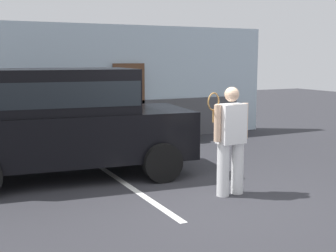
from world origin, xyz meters
The scene contains 6 objects.
ground_plane centered at (0.00, 0.00, 0.00)m, with size 40.00×40.00×0.00m, color #2D2D33.
parking_stripe_1 centered at (-0.82, 1.50, 0.00)m, with size 0.12×4.40×0.01m, color silver.
house_frontage centered at (0.01, 5.74, 1.47)m, with size 10.41×0.40×3.12m.
parked_suv centered at (-1.69, 2.49, 1.15)m, with size 4.79×2.58×2.05m.
tennis_player_man centered at (0.50, 0.14, 0.93)m, with size 0.80×0.30×1.79m.
potted_plant_by_porch centered at (2.22, 4.65, 0.38)m, with size 0.52×0.52×0.69m.
Camera 1 is at (-3.70, -5.98, 2.25)m, focal length 48.92 mm.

